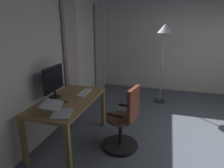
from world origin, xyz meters
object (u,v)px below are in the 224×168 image
(computer_keyboard, at_px, (84,93))
(cell_phone_face_up, at_px, (63,101))
(desk, at_px, (69,105))
(office_chair, at_px, (124,121))
(floor_lamp, at_px, (165,36))
(computer_monitor, at_px, (54,80))
(computer_mouse, at_px, (46,106))
(laptop, at_px, (58,110))

(computer_keyboard, xyz_separation_m, cell_phone_face_up, (0.42, -0.15, -0.01))
(cell_phone_face_up, bearing_deg, desk, -172.62)
(office_chair, bearing_deg, floor_lamp, -0.54)
(computer_monitor, distance_m, computer_mouse, 0.49)
(desk, distance_m, computer_monitor, 0.45)
(office_chair, relative_size, computer_mouse, 10.15)
(computer_monitor, bearing_deg, computer_mouse, 14.50)
(computer_keyboard, relative_size, computer_mouse, 3.98)
(computer_mouse, bearing_deg, computer_monitor, -165.50)
(cell_phone_face_up, xyz_separation_m, floor_lamp, (-2.35, 1.33, 0.84))
(desk, bearing_deg, laptop, 15.02)
(laptop, bearing_deg, desk, 178.47)
(office_chair, relative_size, computer_monitor, 2.00)
(desk, relative_size, cell_phone_face_up, 9.80)
(computer_keyboard, distance_m, floor_lamp, 2.42)
(floor_lamp, bearing_deg, office_chair, -11.47)
(laptop, bearing_deg, cell_phone_face_up, -174.58)
(desk, height_order, office_chair, office_chair)
(desk, distance_m, cell_phone_face_up, 0.15)
(desk, relative_size, computer_keyboard, 3.54)
(desk, bearing_deg, computer_monitor, -98.73)
(desk, height_order, floor_lamp, floor_lamp)
(desk, xyz_separation_m, computer_monitor, (-0.04, -0.25, 0.38))
(office_chair, xyz_separation_m, computer_keyboard, (-0.21, -0.74, 0.31))
(cell_phone_face_up, bearing_deg, floor_lamp, 171.53)
(office_chair, height_order, laptop, office_chair)
(computer_keyboard, height_order, laptop, laptop)
(computer_monitor, xyz_separation_m, floor_lamp, (-2.21, 1.56, 0.57))
(desk, distance_m, office_chair, 0.90)
(desk, xyz_separation_m, cell_phone_face_up, (0.10, -0.03, 0.10))
(computer_monitor, height_order, floor_lamp, floor_lamp)
(computer_mouse, distance_m, cell_phone_face_up, 0.29)
(computer_monitor, bearing_deg, desk, 81.27)
(laptop, height_order, floor_lamp, floor_lamp)
(computer_monitor, bearing_deg, cell_phone_face_up, 58.02)
(office_chair, relative_size, cell_phone_face_up, 7.05)
(computer_monitor, height_order, laptop, computer_monitor)
(computer_keyboard, distance_m, cell_phone_face_up, 0.44)
(computer_mouse, bearing_deg, laptop, 64.82)
(computer_monitor, bearing_deg, floor_lamp, 144.82)
(computer_mouse, xyz_separation_m, floor_lamp, (-2.61, 1.45, 0.83))
(laptop, relative_size, cell_phone_face_up, 2.97)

